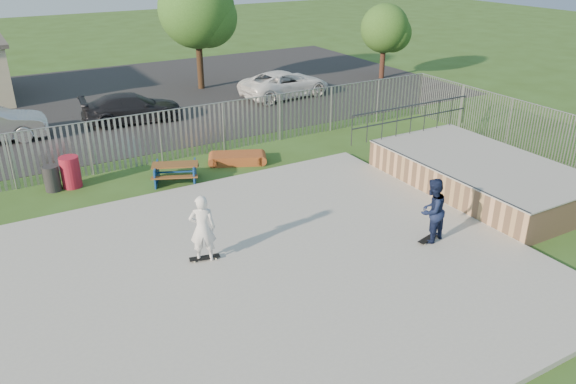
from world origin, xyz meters
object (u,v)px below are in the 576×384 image
trash_bin_red (71,172)px  funbox (237,158)px  car_white (285,84)px  car_dark (132,108)px  trash_bin_grey (52,178)px  picnic_table (176,173)px  skater_white (203,228)px  tree_right (385,29)px  skater_navy (432,211)px  tree_mid (197,10)px

trash_bin_red → funbox: bearing=-7.8°
funbox → car_white: (6.49, 7.70, 0.53)m
trash_bin_red → car_dark: bearing=58.3°
trash_bin_grey → car_dark: bearing=54.5°
trash_bin_grey → funbox: bearing=-7.0°
picnic_table → trash_bin_grey: 4.12m
skater_white → picnic_table: bearing=-79.5°
trash_bin_grey → tree_right: size_ratio=0.20×
car_dark → skater_navy: size_ratio=2.48×
trash_bin_grey → skater_white: 7.57m
picnic_table → skater_navy: (4.57, -7.87, 0.73)m
trash_bin_red → car_dark: 7.57m
funbox → tree_right: tree_right is taller
picnic_table → trash_bin_red: bearing=-179.2°
skater_white → trash_bin_red: bearing=-51.2°
tree_mid → skater_white: bearing=-111.8°
trash_bin_grey → tree_right: bearing=20.9°
trash_bin_grey → car_dark: 7.92m
car_white → tree_right: tree_right is taller
car_dark → tree_right: tree_right is taller
car_white → skater_white: size_ratio=2.71×
picnic_table → trash_bin_grey: size_ratio=2.25×
trash_bin_red → tree_right: (19.83, 7.81, 2.44)m
picnic_table → skater_white: (-1.25, -5.71, 0.73)m
car_white → skater_white: 17.43m
trash_bin_red → skater_white: (2.01, -7.08, 0.53)m
picnic_table → skater_white: size_ratio=1.07×
funbox → trash_bin_grey: bearing=-162.5°
car_white → skater_white: skater_white is taller
skater_navy → skater_white: (-5.83, 2.17, 0.00)m
trash_bin_red → car_dark: size_ratio=0.24×
trash_bin_red → car_dark: car_dark is taller
trash_bin_red → car_white: bearing=29.0°
skater_navy → car_dark: bearing=-90.3°
trash_bin_red → trash_bin_grey: bearing=-179.2°
tree_right → skater_navy: (-11.99, -17.06, -1.91)m
trash_bin_grey → picnic_table: bearing=-19.4°
car_white → car_dark: bearing=87.8°
tree_mid → car_white: bearing=-51.6°
trash_bin_grey → car_dark: size_ratio=0.19×
funbox → skater_navy: (1.91, -8.44, 0.89)m
tree_mid → tree_right: 11.16m
picnic_table → funbox: 2.73m
trash_bin_grey → tree_mid: size_ratio=0.14×
funbox → car_white: bearing=74.3°
picnic_table → funbox: picnic_table is taller
car_dark → tree_mid: size_ratio=0.71×
car_white → tree_mid: bearing=33.2°
picnic_table → trash_bin_red: (-3.27, 1.37, 0.20)m
trash_bin_red → car_white: 14.21m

